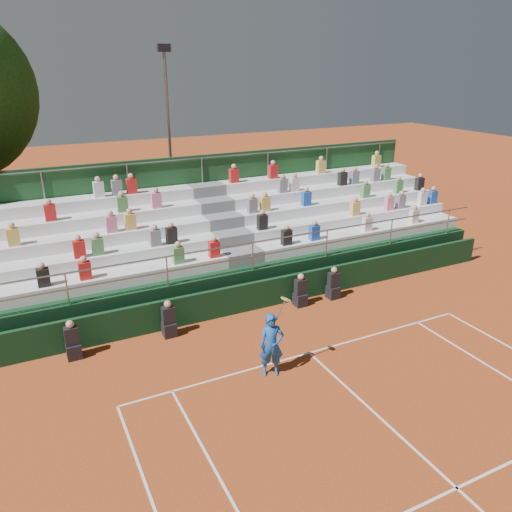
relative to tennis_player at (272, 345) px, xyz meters
name	(u,v)px	position (x,y,z in m)	size (l,w,h in m)	color
ground	(309,353)	(1.47, 0.43, -0.90)	(90.00, 90.00, 0.00)	#AA451C
courtside_wall	(260,295)	(1.47, 3.63, -0.40)	(20.00, 0.15, 1.00)	black
line_officials	(228,309)	(0.11, 3.18, -0.42)	(9.21, 0.40, 1.19)	black
grandstand	(223,249)	(1.48, 6.87, 0.17)	(20.00, 5.20, 4.40)	black
tennis_player	(272,345)	(0.00, 0.00, 0.00)	(0.91, 0.61, 2.22)	#1751AD
floodlight_mast	(169,126)	(1.70, 13.96, 4.12)	(0.60, 0.25, 8.67)	gray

